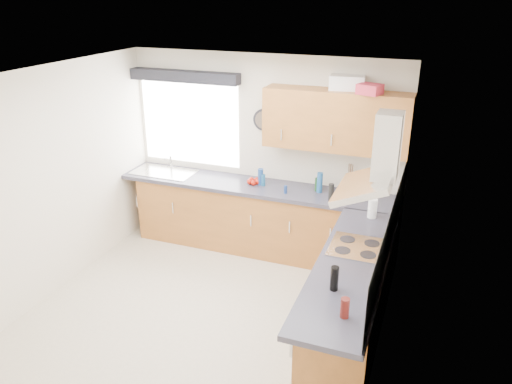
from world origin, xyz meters
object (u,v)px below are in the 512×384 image
at_px(upper_cabinets, 336,121).
at_px(washing_machine, 188,209).
at_px(oven, 354,291).
at_px(extractor_hood, 376,165).

distance_m(upper_cabinets, washing_machine, 2.40).
height_order(oven, extractor_hood, extractor_hood).
height_order(upper_cabinets, washing_machine, upper_cabinets).
distance_m(oven, washing_machine, 2.78).
distance_m(extractor_hood, washing_machine, 3.18).
bearing_deg(upper_cabinets, oven, -67.46).
relative_size(upper_cabinets, washing_machine, 2.10).
bearing_deg(oven, extractor_hood, -0.00).
xyz_separation_m(oven, upper_cabinets, (-0.55, 1.32, 1.38)).
bearing_deg(washing_machine, upper_cabinets, -4.18).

